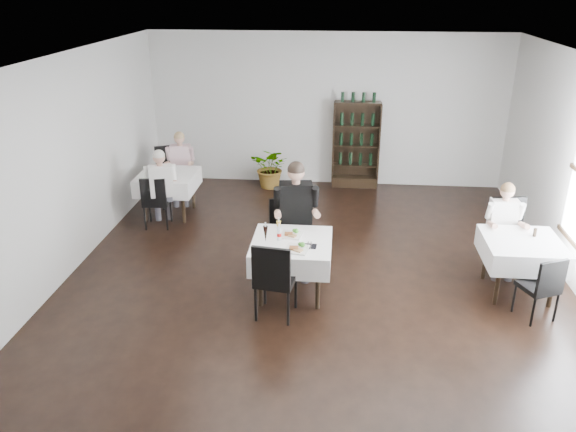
% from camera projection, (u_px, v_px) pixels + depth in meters
% --- Properties ---
extents(room_shell, '(9.00, 9.00, 9.00)m').
position_uv_depth(room_shell, '(316.00, 189.00, 6.96)').
color(room_shell, black).
rests_on(room_shell, ground).
extents(wine_shelf, '(0.90, 0.28, 1.75)m').
position_uv_depth(wine_shelf, '(356.00, 146.00, 11.12)').
color(wine_shelf, black).
rests_on(wine_shelf, ground).
extents(main_table, '(1.03, 1.03, 0.77)m').
position_uv_depth(main_table, '(292.00, 251.00, 7.33)').
color(main_table, black).
rests_on(main_table, ground).
extents(left_table, '(0.98, 0.98, 0.77)m').
position_uv_depth(left_table, '(168.00, 182.00, 9.83)').
color(left_table, black).
rests_on(left_table, ground).
extents(right_table, '(0.98, 0.98, 0.77)m').
position_uv_depth(right_table, '(521.00, 251.00, 7.35)').
color(right_table, black).
rests_on(right_table, ground).
extents(potted_tree, '(0.91, 0.84, 0.85)m').
position_uv_depth(potted_tree, '(271.00, 167.00, 11.22)').
color(potted_tree, '#1F511B').
rests_on(potted_tree, ground).
extents(main_chair_far, '(0.63, 0.63, 1.03)m').
position_uv_depth(main_chair_far, '(288.00, 228.00, 8.08)').
color(main_chair_far, black).
rests_on(main_chair_far, ground).
extents(main_chair_near, '(0.53, 0.54, 1.03)m').
position_uv_depth(main_chair_near, '(274.00, 276.00, 6.78)').
color(main_chair_near, black).
rests_on(main_chair_near, ground).
extents(left_chair_far, '(0.65, 0.65, 1.08)m').
position_uv_depth(left_chair_far, '(171.00, 172.00, 10.36)').
color(left_chair_far, black).
rests_on(left_chair_far, ground).
extents(left_chair_near, '(0.45, 0.46, 0.91)m').
position_uv_depth(left_chair_near, '(156.00, 199.00, 9.35)').
color(left_chair_near, black).
rests_on(left_chair_near, ground).
extents(right_chair_far, '(0.56, 0.56, 1.08)m').
position_uv_depth(right_chair_far, '(508.00, 231.00, 7.91)').
color(right_chair_far, black).
rests_on(right_chair_far, ground).
extents(right_chair_near, '(0.52, 0.52, 0.87)m').
position_uv_depth(right_chair_near, '(543.00, 285.00, 6.79)').
color(right_chair_near, black).
rests_on(right_chair_near, ground).
extents(diner_main, '(0.65, 0.67, 1.63)m').
position_uv_depth(diner_main, '(296.00, 211.00, 7.76)').
color(diner_main, '#414148').
rests_on(diner_main, ground).
extents(diner_left_far, '(0.53, 0.55, 1.34)m').
position_uv_depth(diner_left_far, '(180.00, 162.00, 10.35)').
color(diner_left_far, '#414148').
rests_on(diner_left_far, ground).
extents(diner_left_near, '(0.59, 0.63, 1.37)m').
position_uv_depth(diner_left_near, '(161.00, 182.00, 9.31)').
color(diner_left_near, '#414148').
rests_on(diner_left_near, ground).
extents(diner_right_far, '(0.51, 0.51, 1.34)m').
position_uv_depth(diner_right_far, '(504.00, 222.00, 7.82)').
color(diner_right_far, '#414148').
rests_on(diner_right_far, ground).
extents(plate_far, '(0.30, 0.30, 0.08)m').
position_uv_depth(plate_far, '(292.00, 234.00, 7.42)').
color(plate_far, white).
rests_on(plate_far, main_table).
extents(plate_near, '(0.33, 0.33, 0.09)m').
position_uv_depth(plate_near, '(297.00, 248.00, 7.03)').
color(plate_near, white).
rests_on(plate_near, main_table).
extents(pilsner_dark, '(0.06, 0.06, 0.27)m').
position_uv_depth(pilsner_dark, '(266.00, 234.00, 7.21)').
color(pilsner_dark, black).
rests_on(pilsner_dark, main_table).
extents(pilsner_lager, '(0.06, 0.06, 0.27)m').
position_uv_depth(pilsner_lager, '(279.00, 229.00, 7.35)').
color(pilsner_lager, gold).
rests_on(pilsner_lager, main_table).
extents(coke_bottle, '(0.06, 0.06, 0.23)m').
position_uv_depth(coke_bottle, '(279.00, 234.00, 7.26)').
color(coke_bottle, silver).
rests_on(coke_bottle, main_table).
extents(napkin_cutlery, '(0.19, 0.21, 0.02)m').
position_uv_depth(napkin_cutlery, '(309.00, 246.00, 7.12)').
color(napkin_cutlery, black).
rests_on(napkin_cutlery, main_table).
extents(pepper_mill, '(0.06, 0.06, 0.11)m').
position_uv_depth(pepper_mill, '(535.00, 232.00, 7.38)').
color(pepper_mill, black).
rests_on(pepper_mill, right_table).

